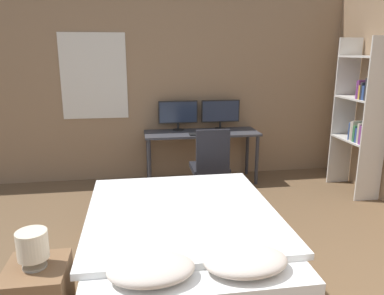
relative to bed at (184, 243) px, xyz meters
name	(u,v)px	position (x,y,z in m)	size (l,w,h in m)	color
wall_back	(197,86)	(0.54, 2.59, 1.09)	(12.00, 0.08, 2.70)	#8E7051
bed	(184,243)	(0.00, 0.00, 0.00)	(1.59, 2.07, 0.60)	#846647
bedside_lamp	(33,246)	(-1.03, -0.60, 0.40)	(0.19, 0.19, 0.25)	gray
desk	(201,138)	(0.55, 2.24, 0.38)	(1.60, 0.56, 0.73)	#38383D
monitor_left	(178,113)	(0.24, 2.42, 0.72)	(0.56, 0.16, 0.42)	black
monitor_right	(220,112)	(0.86, 2.42, 0.72)	(0.56, 0.16, 0.42)	black
keyboard	(204,134)	(0.55, 2.06, 0.48)	(0.40, 0.13, 0.02)	black
computer_mouse	(225,133)	(0.84, 2.06, 0.49)	(0.07, 0.05, 0.04)	black
office_chair	(210,173)	(0.53, 1.51, 0.11)	(0.52, 0.52, 0.95)	black
bookshelf	(363,113)	(2.50, 1.49, 0.81)	(0.33, 0.72, 2.01)	beige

